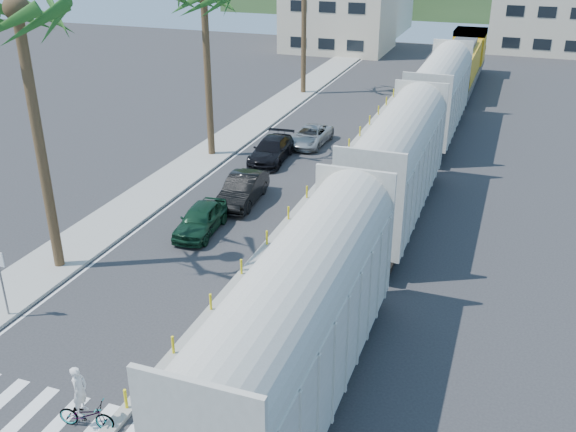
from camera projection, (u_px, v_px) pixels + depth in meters
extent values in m
plane|color=#28282B|center=(144.00, 391.00, 21.15)|extent=(140.00, 140.00, 0.00)
cube|color=gray|center=(228.00, 141.00, 45.10)|extent=(3.00, 90.00, 0.15)
cube|color=black|center=(417.00, 148.00, 43.72)|extent=(0.12, 100.00, 0.06)
cube|color=black|center=(438.00, 151.00, 43.28)|extent=(0.12, 100.00, 0.06)
cube|color=gray|center=(323.00, 180.00, 38.20)|extent=(0.45, 60.00, 0.15)
cylinder|color=yellow|center=(126.00, 399.00, 20.09)|extent=(0.10, 0.10, 0.70)
cylinder|color=yellow|center=(173.00, 345.00, 22.65)|extent=(0.10, 0.10, 0.70)
cylinder|color=yellow|center=(211.00, 302.00, 25.21)|extent=(0.10, 0.10, 0.70)
cylinder|color=yellow|center=(241.00, 267.00, 27.77)|extent=(0.10, 0.10, 0.70)
cylinder|color=yellow|center=(267.00, 238.00, 30.34)|extent=(0.10, 0.10, 0.70)
cylinder|color=yellow|center=(288.00, 213.00, 32.90)|extent=(0.10, 0.10, 0.70)
cylinder|color=yellow|center=(307.00, 192.00, 35.46)|extent=(0.10, 0.10, 0.70)
cylinder|color=yellow|center=(323.00, 174.00, 38.02)|extent=(0.10, 0.10, 0.70)
cylinder|color=yellow|center=(337.00, 158.00, 40.58)|extent=(0.10, 0.10, 0.70)
cylinder|color=yellow|center=(349.00, 144.00, 43.15)|extent=(0.10, 0.10, 0.70)
cylinder|color=yellow|center=(360.00, 131.00, 45.71)|extent=(0.10, 0.10, 0.70)
cylinder|color=yellow|center=(370.00, 120.00, 48.27)|extent=(0.10, 0.10, 0.70)
cylinder|color=yellow|center=(378.00, 110.00, 50.83)|extent=(0.10, 0.10, 0.70)
cylinder|color=yellow|center=(386.00, 101.00, 53.39)|extent=(0.10, 0.10, 0.70)
cylinder|color=yellow|center=(394.00, 93.00, 55.96)|extent=(0.10, 0.10, 0.70)
cube|color=silver|center=(250.00, 144.00, 44.61)|extent=(0.12, 90.00, 0.01)
cube|color=silver|center=(382.00, 160.00, 41.72)|extent=(0.12, 90.00, 0.01)
cube|color=#B0AEA1|center=(299.00, 335.00, 19.42)|extent=(3.00, 12.88, 3.40)
cylinder|color=#B0AEA1|center=(299.00, 287.00, 18.71)|extent=(2.90, 12.58, 2.90)
cube|color=black|center=(298.00, 393.00, 20.34)|extent=(2.60, 12.88, 1.00)
cube|color=#B0AEA1|center=(396.00, 171.00, 32.23)|extent=(3.00, 12.88, 3.40)
cylinder|color=#B0AEA1|center=(399.00, 138.00, 31.52)|extent=(2.90, 12.58, 2.90)
cube|color=black|center=(393.00, 211.00, 33.15)|extent=(2.60, 12.88, 1.00)
cube|color=#B0AEA1|center=(438.00, 100.00, 45.04)|extent=(3.00, 12.88, 3.40)
cylinder|color=#B0AEA1|center=(440.00, 76.00, 44.33)|extent=(2.90, 12.58, 2.90)
cube|color=black|center=(435.00, 130.00, 45.96)|extent=(2.60, 12.88, 1.00)
cube|color=#4C4C4F|center=(461.00, 76.00, 59.39)|extent=(3.00, 17.00, 0.50)
cube|color=#BE7E12|center=(461.00, 62.00, 57.89)|extent=(2.70, 12.24, 2.60)
cube|color=#BE7E12|center=(469.00, 46.00, 63.56)|extent=(3.00, 3.74, 3.20)
cube|color=black|center=(460.00, 83.00, 59.65)|extent=(2.60, 13.60, 0.90)
cylinder|color=brown|center=(41.00, 151.00, 26.45)|extent=(0.44, 0.44, 11.00)
sphere|color=#1C4D18|center=(16.00, 8.00, 24.09)|extent=(3.20, 3.20, 3.20)
cylinder|color=brown|center=(208.00, 80.00, 40.42)|extent=(0.44, 0.44, 10.00)
cylinder|color=brown|center=(304.00, 25.00, 55.28)|extent=(0.44, 0.44, 12.00)
cylinder|color=slate|center=(2.00, 284.00, 24.49)|extent=(0.08, 0.08, 3.00)
cube|color=beige|center=(339.00, 15.00, 75.84)|extent=(12.00, 10.00, 8.00)
cube|color=beige|center=(545.00, 20.00, 75.75)|extent=(12.00, 10.00, 7.00)
imported|color=#10321F|center=(201.00, 219.00, 31.70)|extent=(2.41, 4.51, 1.44)
imported|color=black|center=(243.00, 189.00, 35.04)|extent=(2.44, 5.02, 1.57)
imported|color=black|center=(271.00, 150.00, 41.22)|extent=(2.80, 5.37, 1.47)
imported|color=#A1A4A6|center=(310.00, 136.00, 44.27)|extent=(2.46, 4.78, 1.29)
imported|color=#9EA0A5|center=(86.00, 415.00, 19.48)|extent=(1.15, 1.99, 0.95)
imported|color=silver|center=(79.00, 390.00, 19.13)|extent=(0.72, 0.57, 1.65)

